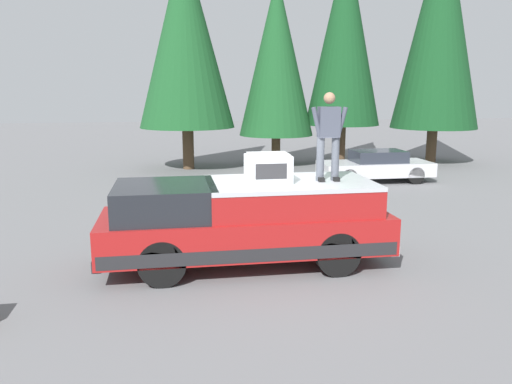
{
  "coord_description": "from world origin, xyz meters",
  "views": [
    {
      "loc": [
        -9.84,
        1.88,
        3.41
      ],
      "look_at": [
        0.22,
        0.2,
        1.35
      ],
      "focal_mm": 36.07,
      "sensor_mm": 36.0,
      "label": 1
    }
  ],
  "objects_px": {
    "compressor_unit": "(268,168)",
    "parked_car_silver": "(376,166)",
    "pickup_truck": "(245,222)",
    "person_on_truck_bed": "(329,134)"
  },
  "relations": [
    {
      "from": "pickup_truck",
      "to": "compressor_unit",
      "type": "height_order",
      "value": "compressor_unit"
    },
    {
      "from": "pickup_truck",
      "to": "compressor_unit",
      "type": "bearing_deg",
      "value": -98.97
    },
    {
      "from": "compressor_unit",
      "to": "parked_car_silver",
      "type": "xyz_separation_m",
      "value": [
        8.4,
        -5.68,
        -1.35
      ]
    },
    {
      "from": "compressor_unit",
      "to": "person_on_truck_bed",
      "type": "relative_size",
      "value": 0.5
    },
    {
      "from": "compressor_unit",
      "to": "pickup_truck",
      "type": "bearing_deg",
      "value": 81.03
    },
    {
      "from": "compressor_unit",
      "to": "parked_car_silver",
      "type": "bearing_deg",
      "value": -34.07
    },
    {
      "from": "person_on_truck_bed",
      "to": "parked_car_silver",
      "type": "bearing_deg",
      "value": -28.18
    },
    {
      "from": "parked_car_silver",
      "to": "compressor_unit",
      "type": "bearing_deg",
      "value": 145.93
    },
    {
      "from": "parked_car_silver",
      "to": "pickup_truck",
      "type": "bearing_deg",
      "value": 143.74
    },
    {
      "from": "pickup_truck",
      "to": "compressor_unit",
      "type": "xyz_separation_m",
      "value": [
        -0.07,
        -0.43,
        1.05
      ]
    }
  ]
}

